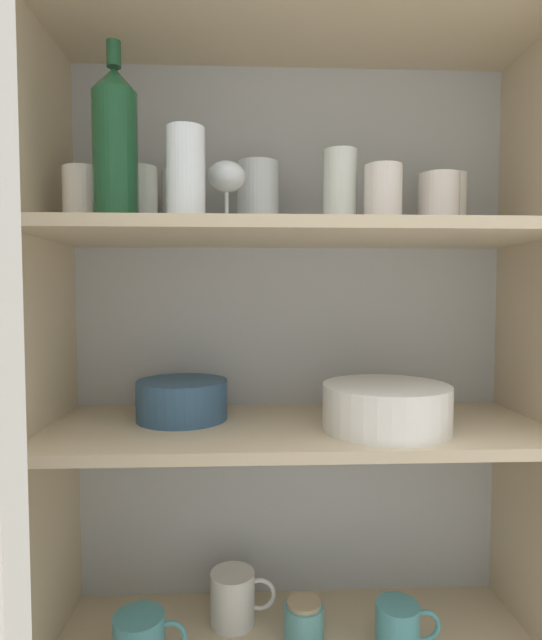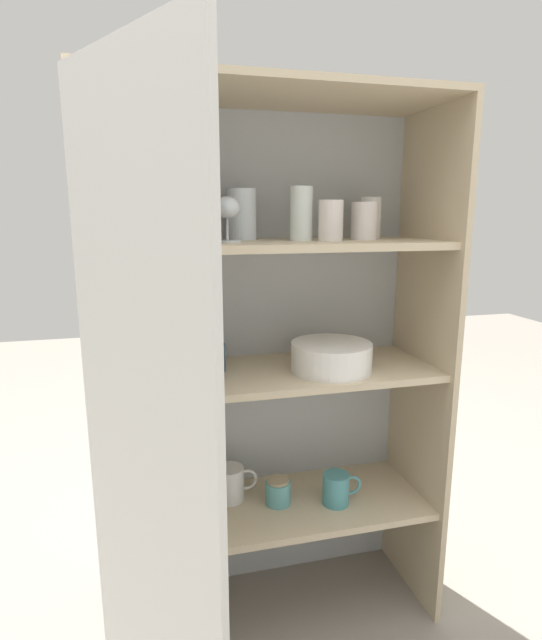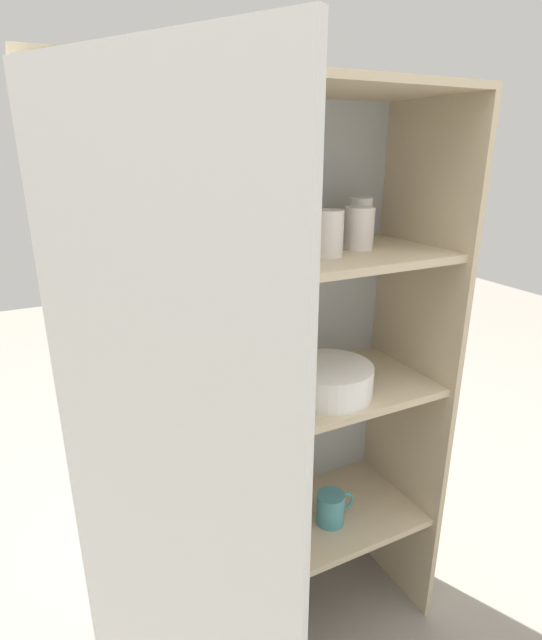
# 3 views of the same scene
# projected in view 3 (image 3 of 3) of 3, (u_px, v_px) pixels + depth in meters

# --- Properties ---
(cupboard_back_panel) EXTENTS (0.95, 0.02, 1.50)m
(cupboard_back_panel) POSITION_uv_depth(u_px,v_px,m) (240.00, 383.00, 1.42)
(cupboard_back_panel) COLOR #B2B7BC
(cupboard_back_panel) RESTS_ON ground_plane
(cupboard_side_left) EXTENTS (0.02, 0.37, 1.50)m
(cupboard_side_left) POSITION_uv_depth(u_px,v_px,m) (73.00, 459.00, 1.07)
(cupboard_side_left) COLOR #CCB793
(cupboard_side_left) RESTS_ON ground_plane
(cupboard_side_right) EXTENTS (0.02, 0.37, 1.50)m
(cupboard_side_right) POSITION_uv_depth(u_px,v_px,m) (409.00, 375.00, 1.47)
(cupboard_side_right) COLOR #CCB793
(cupboard_side_right) RESTS_ON ground_plane
(cupboard_top_panel) EXTENTS (0.95, 0.37, 0.02)m
(cupboard_top_panel) POSITION_uv_depth(u_px,v_px,m) (266.00, 83.00, 1.02)
(cupboard_top_panel) COLOR #CCB793
(cupboard_top_panel) RESTS_ON cupboard_side_left
(shelf_board_lower) EXTENTS (0.92, 0.33, 0.02)m
(shelf_board_lower) POSITION_uv_depth(u_px,v_px,m) (267.00, 537.00, 1.41)
(shelf_board_lower) COLOR beige
(shelf_board_middle) EXTENTS (0.92, 0.33, 0.02)m
(shelf_board_middle) POSITION_uv_depth(u_px,v_px,m) (267.00, 404.00, 1.27)
(shelf_board_middle) COLOR beige
(shelf_board_upper) EXTENTS (0.92, 0.33, 0.02)m
(shelf_board_upper) POSITION_uv_depth(u_px,v_px,m) (266.00, 264.00, 1.15)
(shelf_board_upper) COLOR beige
(cupboard_door) EXTENTS (0.25, 0.42, 1.50)m
(cupboard_door) POSITION_uv_depth(u_px,v_px,m) (174.00, 570.00, 0.79)
(cupboard_door) COLOR silver
(cupboard_door) RESTS_ON ground_plane
(tumbler_glass_0) EXTENTS (0.06, 0.06, 0.14)m
(tumbler_glass_0) POSITION_uv_depth(u_px,v_px,m) (295.00, 225.00, 1.17)
(tumbler_glass_0) COLOR white
(tumbler_glass_0) RESTS_ON shelf_board_upper
(tumbler_glass_1) EXTENTS (0.07, 0.07, 0.12)m
(tumbler_glass_1) POSITION_uv_depth(u_px,v_px,m) (131.00, 242.00, 1.03)
(tumbler_glass_1) COLOR white
(tumbler_glass_1) RESTS_ON shelf_board_upper
(tumbler_glass_2) EXTENTS (0.08, 0.08, 0.12)m
(tumbler_glass_2) POSITION_uv_depth(u_px,v_px,m) (160.00, 234.00, 1.11)
(tumbler_glass_2) COLOR white
(tumbler_glass_2) RESTS_ON shelf_board_upper
(tumbler_glass_3) EXTENTS (0.08, 0.08, 0.10)m
(tumbler_glass_3) POSITION_uv_depth(u_px,v_px,m) (359.00, 228.00, 1.25)
(tumbler_glass_3) COLOR silver
(tumbler_glass_3) RESTS_ON shelf_board_upper
(tumbler_glass_4) EXTENTS (0.08, 0.08, 0.14)m
(tumbler_glass_4) POSITION_uv_depth(u_px,v_px,m) (223.00, 226.00, 1.16)
(tumbler_glass_4) COLOR white
(tumbler_glass_4) RESTS_ON shelf_board_upper
(tumbler_glass_5) EXTENTS (0.07, 0.07, 0.11)m
(tumbler_glass_5) POSITION_uv_depth(u_px,v_px,m) (329.00, 233.00, 1.17)
(tumbler_glass_5) COLOR silver
(tumbler_glass_5) RESTS_ON shelf_board_upper
(tumbler_glass_6) EXTENTS (0.06, 0.06, 0.14)m
(tumbler_glass_6) POSITION_uv_depth(u_px,v_px,m) (202.00, 242.00, 0.95)
(tumbler_glass_6) COLOR white
(tumbler_glass_6) RESTS_ON shelf_board_upper
(tumbler_glass_7) EXTENTS (0.08, 0.08, 0.10)m
(tumbler_glass_7) POSITION_uv_depth(u_px,v_px,m) (90.00, 252.00, 0.97)
(tumbler_glass_7) COLOR silver
(tumbler_glass_7) RESTS_ON shelf_board_upper
(tumbler_glass_8) EXTENTS (0.06, 0.06, 0.12)m
(tumbler_glass_8) POSITION_uv_depth(u_px,v_px,m) (360.00, 221.00, 1.32)
(tumbler_glass_8) COLOR white
(tumbler_glass_8) RESTS_ON shelf_board_upper
(wine_glass_0) EXTENTS (0.07, 0.07, 0.12)m
(wine_glass_0) POSITION_uv_depth(u_px,v_px,m) (215.00, 230.00, 1.05)
(wine_glass_0) COLOR white
(wine_glass_0) RESTS_ON shelf_board_upper
(wine_bottle) EXTENTS (0.07, 0.07, 0.29)m
(wine_bottle) POSITION_uv_depth(u_px,v_px,m) (132.00, 215.00, 0.91)
(wine_bottle) COLOR #194728
(wine_bottle) RESTS_ON shelf_board_upper
(plate_stack_white) EXTENTS (0.23, 0.23, 0.08)m
(plate_stack_white) POSITION_uv_depth(u_px,v_px,m) (329.00, 380.00, 1.28)
(plate_stack_white) COLOR white
(plate_stack_white) RESTS_ON shelf_board_middle
(mixing_bowl_large) EXTENTS (0.17, 0.17, 0.08)m
(mixing_bowl_large) POSITION_uv_depth(u_px,v_px,m) (177.00, 396.00, 1.20)
(mixing_bowl_large) COLOR #33567A
(mixing_bowl_large) RESTS_ON shelf_board_middle
(coffee_mug_primary) EXTENTS (0.12, 0.08, 0.09)m
(coffee_mug_primary) POSITION_uv_depth(u_px,v_px,m) (331.00, 508.00, 1.43)
(coffee_mug_primary) COLOR teal
(coffee_mug_primary) RESTS_ON shelf_board_lower
(coffee_mug_extra_1) EXTENTS (0.13, 0.09, 0.10)m
(coffee_mug_extra_1) POSITION_uv_depth(u_px,v_px,m) (218.00, 518.00, 1.39)
(coffee_mug_extra_1) COLOR white
(coffee_mug_extra_1) RESTS_ON shelf_board_lower
(coffee_mug_extra_2) EXTENTS (0.13, 0.09, 0.09)m
(coffee_mug_extra_2) POSITION_uv_depth(u_px,v_px,m) (172.00, 569.00, 1.23)
(coffee_mug_extra_2) COLOR teal
(coffee_mug_extra_2) RESTS_ON shelf_board_lower
(storage_jar) EXTENTS (0.08, 0.08, 0.08)m
(storage_jar) POSITION_uv_depth(u_px,v_px,m) (271.00, 520.00, 1.40)
(storage_jar) COLOR #5BA3A8
(storage_jar) RESTS_ON shelf_board_lower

